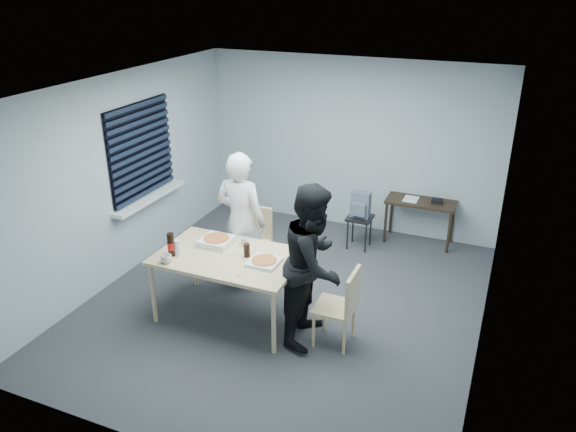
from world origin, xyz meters
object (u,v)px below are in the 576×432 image
at_px(dining_table, 229,260).
at_px(stool, 360,224).
at_px(chair_far, 254,235).
at_px(chair_right, 343,303).
at_px(mug_a, 166,259).
at_px(backpack, 360,205).
at_px(mug_b, 245,241).
at_px(soda_bottle, 171,245).
at_px(side_table, 421,206).
at_px(person_white, 241,221).
at_px(person_black, 314,264).

height_order(dining_table, stool, dining_table).
bearing_deg(chair_far, chair_right, -35.25).
bearing_deg(mug_a, backpack, 62.12).
relative_size(mug_a, mug_b, 1.23).
relative_size(chair_right, mug_a, 7.24).
xyz_separation_m(backpack, soda_bottle, (-1.46, -2.51, 0.25)).
bearing_deg(side_table, dining_table, -120.35).
relative_size(person_white, mug_a, 14.39).
bearing_deg(dining_table, chair_right, -0.95).
xyz_separation_m(dining_table, backpack, (0.87, 2.27, -0.06)).
height_order(stool, mug_b, mug_b).
bearing_deg(mug_a, side_table, 55.69).
distance_m(chair_right, mug_b, 1.38).
height_order(chair_far, person_white, person_white).
distance_m(person_black, side_table, 2.86).
relative_size(stool, soda_bottle, 1.81).
bearing_deg(person_white, mug_b, 122.36).
distance_m(dining_table, backpack, 2.44).
distance_m(chair_far, stool, 1.63).
bearing_deg(person_black, mug_a, 105.13).
bearing_deg(side_table, person_white, -131.10).
relative_size(stool, mug_a, 3.93).
distance_m(chair_far, mug_b, 0.88).
relative_size(person_white, backpack, 4.71).
bearing_deg(backpack, chair_right, -93.13).
bearing_deg(person_black, chair_right, -95.69).
height_order(person_white, backpack, person_white).
xyz_separation_m(stool, backpack, (0.00, -0.01, 0.29)).
xyz_separation_m(side_table, soda_bottle, (-2.22, -3.02, 0.33)).
bearing_deg(mug_a, mug_b, 50.70).
xyz_separation_m(person_black, side_table, (0.62, 2.77, -0.30)).
bearing_deg(side_table, chair_right, -95.79).
relative_size(dining_table, side_table, 1.63).
bearing_deg(chair_far, person_black, -41.16).
xyz_separation_m(dining_table, mug_b, (0.04, 0.31, 0.11)).
relative_size(chair_far, chair_right, 1.00).
height_order(chair_right, person_black, person_black).
distance_m(dining_table, chair_far, 1.13).
xyz_separation_m(backpack, mug_b, (-0.83, -1.96, 0.16)).
bearing_deg(chair_right, backpack, 101.70).
relative_size(person_black, soda_bottle, 6.61).
xyz_separation_m(dining_table, mug_a, (-0.55, -0.41, 0.11)).
bearing_deg(soda_bottle, chair_far, 74.51).
bearing_deg(stool, chair_far, -132.42).
relative_size(dining_table, chair_far, 1.81).
xyz_separation_m(dining_table, chair_far, (-0.22, 1.09, -0.21)).
xyz_separation_m(person_black, mug_a, (-1.56, -0.42, -0.05)).
relative_size(chair_right, soda_bottle, 3.32).
bearing_deg(dining_table, person_white, 106.13).
height_order(person_white, side_table, person_white).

